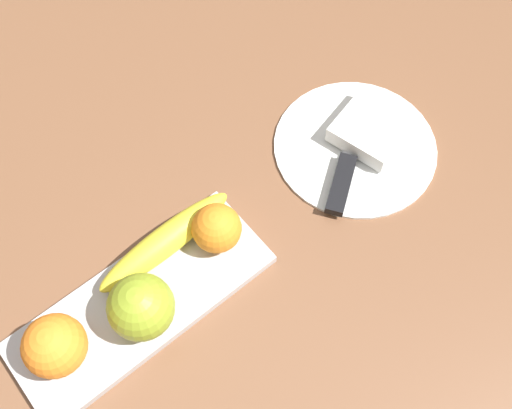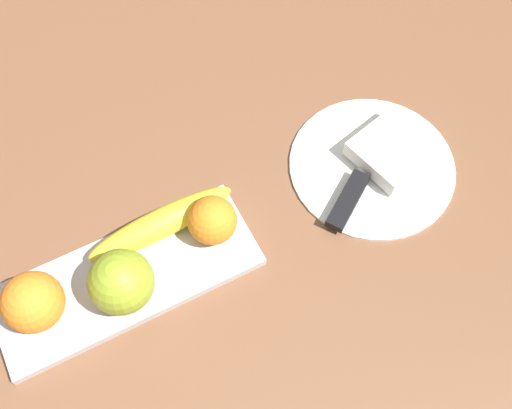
{
  "view_description": "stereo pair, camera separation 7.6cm",
  "coord_description": "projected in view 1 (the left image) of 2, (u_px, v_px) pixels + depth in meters",
  "views": [
    {
      "loc": [
        -0.03,
        -0.25,
        0.71
      ],
      "look_at": [
        0.2,
        0.03,
        0.04
      ],
      "focal_mm": 43.09,
      "sensor_mm": 36.0,
      "label": 1
    },
    {
      "loc": [
        0.03,
        -0.29,
        0.71
      ],
      "look_at": [
        0.2,
        0.03,
        0.04
      ],
      "focal_mm": 43.09,
      "sensor_mm": 36.0,
      "label": 2
    }
  ],
  "objects": [
    {
      "name": "ground_plane",
      "position": [
        142.0,
        331.0,
        0.73
      ],
      "size": [
        2.4,
        2.4,
        0.0
      ],
      "primitive_type": "plane",
      "color": "brown"
    },
    {
      "name": "fruit_tray",
      "position": [
        142.0,
        302.0,
        0.74
      ],
      "size": [
        0.32,
        0.12,
        0.01
      ],
      "primitive_type": "cube",
      "color": "#B7B5B6",
      "rests_on": "ground_plane"
    },
    {
      "name": "apple",
      "position": [
        141.0,
        307.0,
        0.69
      ],
      "size": [
        0.08,
        0.08,
        0.08
      ],
      "primitive_type": "sphere",
      "color": "olive",
      "rests_on": "fruit_tray"
    },
    {
      "name": "banana",
      "position": [
        166.0,
        241.0,
        0.75
      ],
      "size": [
        0.2,
        0.05,
        0.04
      ],
      "primitive_type": "ellipsoid",
      "rotation": [
        0.0,
        0.0,
        0.04
      ],
      "color": "yellow",
      "rests_on": "fruit_tray"
    },
    {
      "name": "orange_near_apple",
      "position": [
        217.0,
        228.0,
        0.75
      ],
      "size": [
        0.06,
        0.06,
        0.06
      ],
      "primitive_type": "sphere",
      "color": "orange",
      "rests_on": "fruit_tray"
    },
    {
      "name": "orange_near_banana",
      "position": [
        55.0,
        346.0,
        0.67
      ],
      "size": [
        0.07,
        0.07,
        0.07
      ],
      "primitive_type": "sphere",
      "color": "orange",
      "rests_on": "fruit_tray"
    },
    {
      "name": "dinner_plate",
      "position": [
        355.0,
        146.0,
        0.85
      ],
      "size": [
        0.23,
        0.23,
        0.01
      ],
      "primitive_type": "cylinder",
      "color": "white",
      "rests_on": "ground_plane"
    },
    {
      "name": "folded_napkin",
      "position": [
        372.0,
        128.0,
        0.84
      ],
      "size": [
        0.11,
        0.11,
        0.03
      ],
      "primitive_type": "cube",
      "rotation": [
        0.0,
        0.0,
        0.24
      ],
      "color": "white",
      "rests_on": "dinner_plate"
    },
    {
      "name": "knife",
      "position": [
        344.0,
        175.0,
        0.82
      ],
      "size": [
        0.16,
        0.12,
        0.01
      ],
      "rotation": [
        0.0,
        0.0,
        0.59
      ],
      "color": "silver",
      "rests_on": "dinner_plate"
    }
  ]
}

